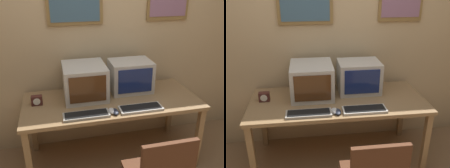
% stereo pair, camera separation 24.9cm
% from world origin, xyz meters
% --- Properties ---
extents(wall_back, '(8.00, 0.08, 2.60)m').
position_xyz_m(wall_back, '(0.00, 1.30, 1.31)').
color(wall_back, '#D1B284').
rests_on(wall_back, ground_plane).
extents(desk, '(1.78, 0.77, 0.73)m').
position_xyz_m(desk, '(0.00, 0.85, 0.65)').
color(desk, '#99754C').
rests_on(desk, ground_plane).
extents(monitor_left, '(0.43, 0.47, 0.34)m').
position_xyz_m(monitor_left, '(-0.26, 0.99, 0.90)').
color(monitor_left, beige).
rests_on(monitor_left, desk).
extents(monitor_right, '(0.44, 0.35, 0.34)m').
position_xyz_m(monitor_right, '(0.25, 1.03, 0.89)').
color(monitor_right, beige).
rests_on(monitor_right, desk).
extents(keyboard_main, '(0.42, 0.15, 0.03)m').
position_xyz_m(keyboard_main, '(-0.30, 0.57, 0.74)').
color(keyboard_main, '#A8A399').
rests_on(keyboard_main, desk).
extents(keyboard_side, '(0.41, 0.16, 0.03)m').
position_xyz_m(keyboard_side, '(0.22, 0.58, 0.74)').
color(keyboard_side, beige).
rests_on(keyboard_side, desk).
extents(mouse_near_keyboard, '(0.06, 0.12, 0.03)m').
position_xyz_m(mouse_near_keyboard, '(-0.04, 0.56, 0.74)').
color(mouse_near_keyboard, '#282D3D').
rests_on(mouse_near_keyboard, desk).
extents(mouse_far_corner, '(0.06, 0.10, 0.04)m').
position_xyz_m(mouse_far_corner, '(-0.07, 0.58, 0.74)').
color(mouse_far_corner, silver).
rests_on(mouse_far_corner, desk).
extents(desk_clock, '(0.10, 0.06, 0.09)m').
position_xyz_m(desk_clock, '(-0.74, 0.91, 0.77)').
color(desk_clock, '#4C231E').
rests_on(desk_clock, desk).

